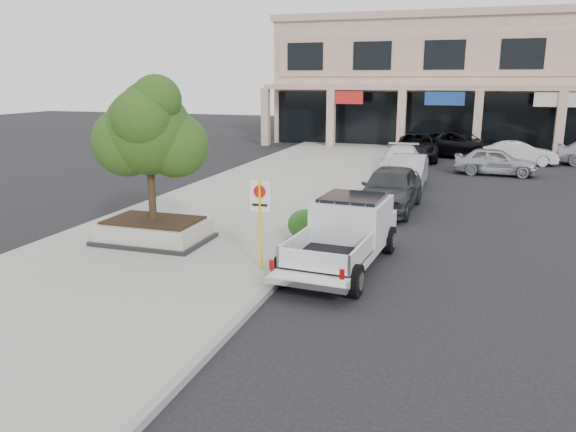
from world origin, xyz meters
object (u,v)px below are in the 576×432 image
Objects in this scene: lot_car_a at (495,161)px; pickup_truck at (341,236)px; lot_car_b at (520,153)px; lot_car_d at (459,144)px; curb_car_b at (408,171)px; curb_car_c at (401,160)px; no_parking_sign at (260,212)px; planter_tree at (155,132)px; planter at (154,231)px; curb_car_a at (390,188)px; curb_car_d at (417,146)px.

pickup_truck is at bearing 169.49° from lot_car_a.
lot_car_d is at bearing 51.15° from lot_car_b.
curb_car_b is 3.76m from curb_car_c.
no_parking_sign is at bearing 155.55° from lot_car_b.
planter_tree is 23.90m from lot_car_b.
lot_car_d reaches higher than lot_car_b.
no_parking_sign is at bearing -99.05° from curb_car_c.
curb_car_b is 1.07× the size of lot_car_a.
lot_car_b is at bearing 36.34° from curb_car_c.
curb_car_c is 8.01m from lot_car_d.
planter is 13.50m from curb_car_b.
planter_tree reaches higher than lot_car_a.
pickup_truck reaches higher than lot_car_a.
curb_car_a is at bearing -89.86° from curb_car_c.
no_parking_sign reaches higher than lot_car_b.
planter_tree is 9.39m from curb_car_a.
curb_car_d is (5.68, 21.30, 0.35)m from planter.
curb_car_d reaches higher than curb_car_c.
curb_car_c is (-0.66, 8.72, -0.13)m from curb_car_a.
planter is at bearing -178.03° from pickup_truck.
curb_car_b is at bearing 143.29° from lot_car_b.
curb_car_a reaches higher than curb_car_b.
curb_car_d is (-0.10, 21.51, -0.06)m from pickup_truck.
lot_car_b is (11.56, 20.97, 0.19)m from planter.
pickup_truck is 1.35× the size of lot_car_a.
curb_car_d is 6.34m from lot_car_a.
lot_car_a is at bearing -45.80° from curb_car_d.
planter_tree is at bearing 178.87° from lot_car_d.
lot_car_b is at bearing 61.14° from planter.
lot_car_a is 0.70× the size of lot_car_d.
curb_car_c is at bearing 71.33° from planter_tree.
pickup_truck is at bearing 31.27° from no_parking_sign.
planter is 2.95m from planter_tree.
planter is 0.72× the size of curb_car_b.
planter_tree is at bearing -128.31° from curb_car_a.
no_parking_sign is 0.55× the size of lot_car_a.
planter_tree is at bearing 158.57° from no_parking_sign.
planter_tree reaches higher than curb_car_a.
curb_car_d is 5.89m from lot_car_b.
curb_car_b is at bearing -87.29° from curb_car_d.
planter is 0.57× the size of pickup_truck.
no_parking_sign is 0.57× the size of lot_car_b.
curb_car_b reaches higher than lot_car_a.
pickup_truck is 17.53m from lot_car_a.
lot_car_a is 6.75m from lot_car_d.
no_parking_sign is at bearing -18.77° from planter.
planter_tree reaches higher than curb_car_c.
planter is 24.61m from lot_car_d.
curb_car_d is at bearing 75.31° from planter_tree.
curb_car_b is (6.15, 12.01, 0.26)m from planter.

